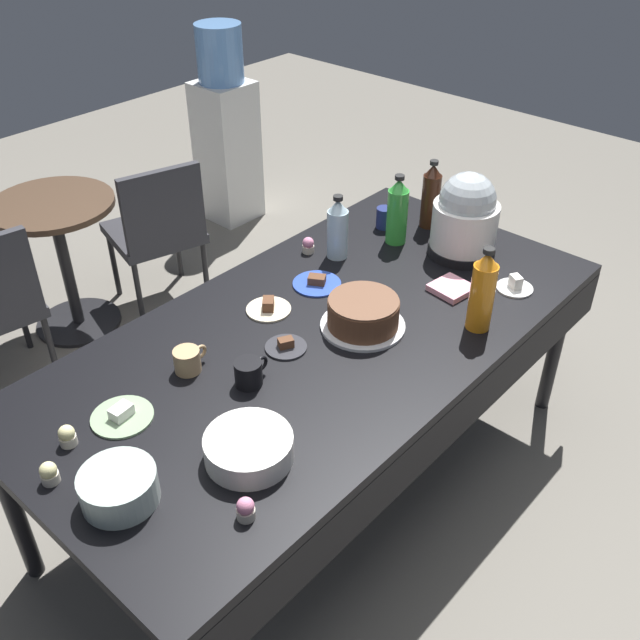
% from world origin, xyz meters
% --- Properties ---
extents(ground, '(9.00, 9.00, 0.00)m').
position_xyz_m(ground, '(0.00, 0.00, 0.00)').
color(ground, slate).
extents(potluck_table, '(2.20, 1.10, 0.75)m').
position_xyz_m(potluck_table, '(0.00, 0.00, 0.69)').
color(potluck_table, black).
rests_on(potluck_table, ground).
extents(frosted_layer_cake, '(0.30, 0.30, 0.12)m').
position_xyz_m(frosted_layer_cake, '(0.12, -0.09, 0.81)').
color(frosted_layer_cake, silver).
rests_on(frosted_layer_cake, potluck_table).
extents(slow_cooker, '(0.28, 0.28, 0.36)m').
position_xyz_m(slow_cooker, '(0.80, -0.07, 0.92)').
color(slow_cooker, black).
rests_on(slow_cooker, potluck_table).
extents(glass_salad_bowl, '(0.21, 0.21, 0.09)m').
position_xyz_m(glass_salad_bowl, '(-0.92, -0.11, 0.80)').
color(glass_salad_bowl, '#B2C6BC').
rests_on(glass_salad_bowl, potluck_table).
extents(ceramic_snack_bowl, '(0.25, 0.25, 0.08)m').
position_xyz_m(ceramic_snack_bowl, '(-0.59, -0.25, 0.79)').
color(ceramic_snack_bowl, silver).
rests_on(ceramic_snack_bowl, potluck_table).
extents(dessert_plate_charcoal, '(0.14, 0.14, 0.04)m').
position_xyz_m(dessert_plate_charcoal, '(-0.15, 0.02, 0.76)').
color(dessert_plate_charcoal, '#2D2D33').
rests_on(dessert_plate_charcoal, potluck_table).
extents(dessert_plate_white, '(0.14, 0.14, 0.06)m').
position_xyz_m(dessert_plate_white, '(0.71, -0.37, 0.76)').
color(dessert_plate_white, white).
rests_on(dessert_plate_white, potluck_table).
extents(dessert_plate_cream, '(0.17, 0.17, 0.05)m').
position_xyz_m(dessert_plate_cream, '(-0.03, 0.23, 0.76)').
color(dessert_plate_cream, beige).
rests_on(dessert_plate_cream, potluck_table).
extents(dessert_plate_sage, '(0.19, 0.19, 0.04)m').
position_xyz_m(dessert_plate_sage, '(-0.73, 0.15, 0.76)').
color(dessert_plate_sage, '#8CA87F').
rests_on(dessert_plate_sage, potluck_table).
extents(dessert_plate_cobalt, '(0.19, 0.19, 0.04)m').
position_xyz_m(dessert_plate_cobalt, '(0.22, 0.21, 0.76)').
color(dessert_plate_cobalt, '#2D4CB2').
rests_on(dessert_plate_cobalt, potluck_table).
extents(cupcake_mint, '(0.05, 0.05, 0.07)m').
position_xyz_m(cupcake_mint, '(-0.90, 0.18, 0.78)').
color(cupcake_mint, beige).
rests_on(cupcake_mint, potluck_table).
extents(cupcake_berry, '(0.05, 0.05, 0.07)m').
position_xyz_m(cupcake_berry, '(-0.74, -0.40, 0.78)').
color(cupcake_berry, beige).
rests_on(cupcake_berry, potluck_table).
extents(cupcake_cocoa, '(0.05, 0.05, 0.07)m').
position_xyz_m(cupcake_cocoa, '(-1.01, 0.09, 0.78)').
color(cupcake_cocoa, beige).
rests_on(cupcake_cocoa, potluck_table).
extents(cupcake_vanilla, '(0.05, 0.05, 0.07)m').
position_xyz_m(cupcake_vanilla, '(0.38, 0.41, 0.78)').
color(cupcake_vanilla, beige).
rests_on(cupcake_vanilla, potluck_table).
extents(soda_bottle_water, '(0.09, 0.09, 0.27)m').
position_xyz_m(soda_bottle_water, '(0.44, 0.30, 0.88)').
color(soda_bottle_water, silver).
rests_on(soda_bottle_water, potluck_table).
extents(soda_bottle_cola, '(0.08, 0.08, 0.31)m').
position_xyz_m(soda_bottle_cola, '(0.91, 0.17, 0.89)').
color(soda_bottle_cola, '#33190F').
rests_on(soda_bottle_cola, potluck_table).
extents(soda_bottle_lime_soda, '(0.09, 0.09, 0.30)m').
position_xyz_m(soda_bottle_lime_soda, '(0.70, 0.19, 0.89)').
color(soda_bottle_lime_soda, green).
rests_on(soda_bottle_lime_soda, potluck_table).
extents(soda_bottle_orange_juice, '(0.09, 0.09, 0.32)m').
position_xyz_m(soda_bottle_orange_juice, '(0.40, -0.40, 0.90)').
color(soda_bottle_orange_juice, orange).
rests_on(soda_bottle_orange_juice, potluck_table).
extents(coffee_mug_navy, '(0.11, 0.07, 0.09)m').
position_xyz_m(coffee_mug_navy, '(0.77, 0.31, 0.80)').
color(coffee_mug_navy, navy).
rests_on(coffee_mug_navy, potluck_table).
extents(coffee_mug_black, '(0.13, 0.09, 0.09)m').
position_xyz_m(coffee_mug_black, '(-0.36, -0.02, 0.79)').
color(coffee_mug_black, black).
rests_on(coffee_mug_black, potluck_table).
extents(coffee_mug_tan, '(0.13, 0.09, 0.08)m').
position_xyz_m(coffee_mug_tan, '(-0.45, 0.18, 0.79)').
color(coffee_mug_tan, tan).
rests_on(coffee_mug_tan, potluck_table).
extents(paper_napkin_stack, '(0.16, 0.16, 0.02)m').
position_xyz_m(paper_napkin_stack, '(0.53, -0.20, 0.76)').
color(paper_napkin_stack, pink).
rests_on(paper_napkin_stack, potluck_table).
extents(maroon_chair_right, '(0.54, 0.54, 0.85)m').
position_xyz_m(maroon_chair_right, '(0.38, 1.47, 0.49)').
color(maroon_chair_right, '#333338').
rests_on(maroon_chair_right, ground).
extents(round_cafe_table, '(0.60, 0.60, 0.72)m').
position_xyz_m(round_cafe_table, '(-0.05, 1.69, 0.50)').
color(round_cafe_table, '#473323').
rests_on(round_cafe_table, ground).
extents(water_cooler, '(0.32, 0.32, 1.24)m').
position_xyz_m(water_cooler, '(1.36, 2.02, 0.59)').
color(water_cooler, silver).
rests_on(water_cooler, ground).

